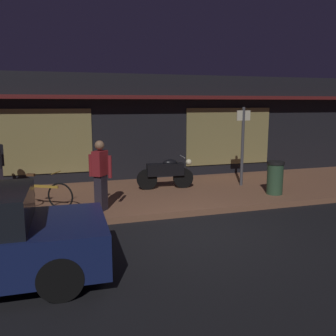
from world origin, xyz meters
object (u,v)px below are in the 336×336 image
at_px(motorcycle, 166,172).
at_px(person_bystander, 100,174).
at_px(bicycle_parked, 41,194).
at_px(trash_bin, 275,177).
at_px(sign_post, 243,142).

xyz_separation_m(motorcycle, person_bystander, (-2.13, -1.70, 0.38)).
relative_size(bicycle_parked, trash_bin, 1.58).
height_order(motorcycle, trash_bin, motorcycle).
height_order(motorcycle, bicycle_parked, motorcycle).
distance_m(sign_post, trash_bin, 1.58).
bearing_deg(sign_post, person_bystander, -162.29).
distance_m(motorcycle, trash_bin, 3.11).
bearing_deg(bicycle_parked, sign_post, 8.19).
distance_m(bicycle_parked, trash_bin, 6.22).
xyz_separation_m(person_bystander, trash_bin, (4.84, 0.17, -0.41)).
xyz_separation_m(bicycle_parked, trash_bin, (6.20, -0.42, 0.11)).
relative_size(person_bystander, trash_bin, 1.80).
bearing_deg(trash_bin, person_bystander, -177.99).
relative_size(person_bystander, sign_post, 0.70).
relative_size(sign_post, trash_bin, 2.58).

